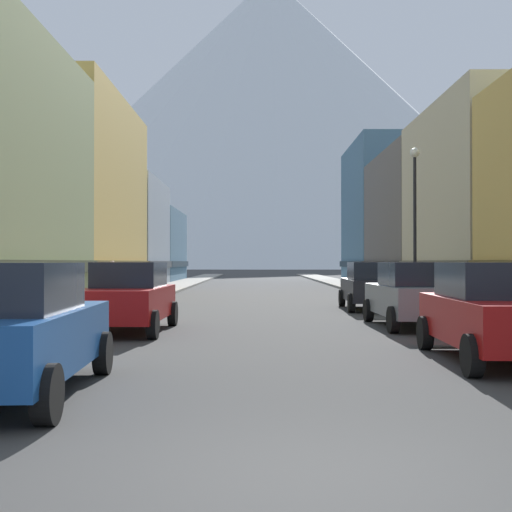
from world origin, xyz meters
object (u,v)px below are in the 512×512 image
Objects in this scene: pedestrian_1 at (94,287)px; car_right_1 at (414,294)px; streetlamp_right at (415,202)px; car_left_0 at (10,329)px; car_right_2 at (371,286)px; potted_plant_0 at (492,295)px; pedestrian_0 at (112,284)px; pedestrian_2 at (117,285)px; car_right_0 at (496,311)px; car_left_1 at (129,297)px.

car_right_1 is at bearing -27.47° from pedestrian_1.
streetlamp_right is (11.60, 1.06, 3.09)m from pedestrian_1.
car_left_0 is 1.01× the size of car_right_2.
car_right_1 is at bearing -137.50° from potted_plant_0.
pedestrian_2 is at bearing 90.00° from pedestrian_0.
car_right_0 is 1.01× the size of car_right_1.
car_left_1 and car_right_0 have the same top height.
pedestrian_2 is (-10.05, 2.38, -0.05)m from car_right_2.
car_right_1 is at bearing 51.09° from car_left_0.
pedestrian_1 is at bearing -90.00° from pedestrian_2.
car_right_2 is (-0.00, 12.96, 0.00)m from car_right_0.
car_right_1 reaches higher than potted_plant_0.
car_right_0 and car_right_2 have the same top height.
car_right_0 is 0.76× the size of streetlamp_right.
pedestrian_0 is at bearing 158.26° from potted_plant_0.
streetlamp_right reaches higher than car_left_0.
pedestrian_2 is (-0.00, 0.85, -0.08)m from pedestrian_0.
car_right_2 is at bearing 8.28° from pedestrian_1.
car_right_2 is at bearing -13.33° from pedestrian_2.
car_left_1 is 0.99× the size of car_right_0.
car_right_0 is 6.27m from car_right_1.
pedestrian_0 reaches higher than car_right_1.
car_right_1 is (-0.00, 6.27, 0.00)m from car_right_0.
car_left_1 is 10.93m from car_right_2.
pedestrian_0 is 1.10× the size of pedestrian_2.
pedestrian_2 is (-2.45, 18.48, -0.05)m from car_left_0.
car_left_1 is 9.69m from pedestrian_0.
car_right_1 is at bearing -103.83° from streetlamp_right.
car_right_0 is at bearing -56.77° from pedestrian_2.
pedestrian_2 is at bearing 166.67° from car_right_2.
pedestrian_2 is at bearing 90.00° from pedestrian_1.
pedestrian_1 is at bearing 99.51° from car_left_0.
car_left_0 is 16.40m from potted_plant_0.
pedestrian_2 is (-13.25, 6.14, 0.11)m from potted_plant_0.
car_left_0 is 1.01× the size of car_right_0.
potted_plant_0 is at bearing -9.82° from pedestrian_1.
car_left_0 is 2.92× the size of pedestrian_2.
car_left_0 is at bearing -80.49° from pedestrian_1.
car_right_1 is at bearing 90.01° from car_right_0.
car_left_0 is 2.75× the size of pedestrian_1.
car_right_2 is 2.64× the size of pedestrian_0.
pedestrian_0 is at bearing 140.74° from car_right_1.
car_left_0 is at bearing -120.22° from streetlamp_right.
car_right_1 is 2.89× the size of pedestrian_2.
car_right_1 is (7.60, 1.16, 0.00)m from car_left_1.
streetlamp_right is (1.55, 12.56, 3.09)m from car_right_0.
potted_plant_0 is 4.96m from streetlamp_right.
potted_plant_0 is (10.80, 12.34, -0.16)m from car_left_0.
pedestrian_1 is (-2.45, 6.39, 0.00)m from car_left_1.
car_right_0 is at bearing 22.46° from car_left_0.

